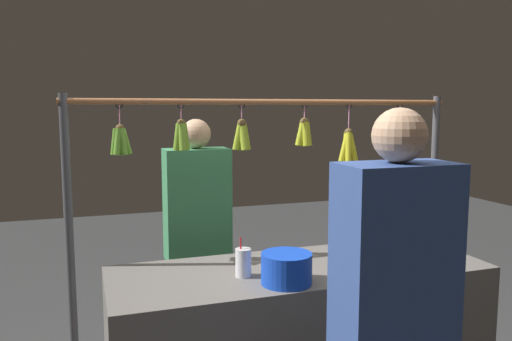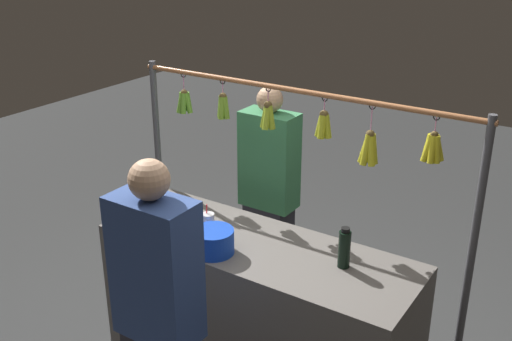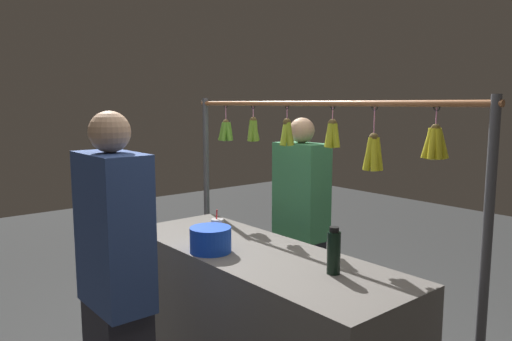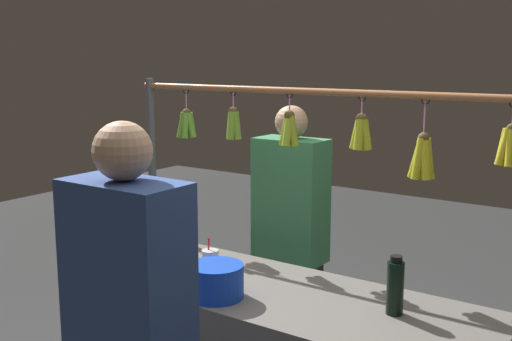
# 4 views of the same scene
# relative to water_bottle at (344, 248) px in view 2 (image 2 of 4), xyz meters

# --- Properties ---
(market_counter) EXTENTS (1.90, 0.67, 0.90)m
(market_counter) POSITION_rel_water_bottle_xyz_m (0.52, 0.06, -0.56)
(market_counter) COLOR #66605B
(market_counter) RESTS_ON ground
(display_rack) EXTENTS (2.25, 0.12, 1.77)m
(display_rack) POSITION_rel_water_bottle_xyz_m (0.50, -0.34, 0.27)
(display_rack) COLOR #4C4C51
(display_rack) RESTS_ON ground
(water_bottle) EXTENTS (0.07, 0.07, 0.23)m
(water_bottle) POSITION_rel_water_bottle_xyz_m (0.00, 0.00, 0.00)
(water_bottle) COLOR black
(water_bottle) RESTS_ON market_counter
(blue_bucket) EXTENTS (0.23, 0.23, 0.14)m
(blue_bucket) POSITION_rel_water_bottle_xyz_m (0.68, 0.26, -0.04)
(blue_bucket) COLOR blue
(blue_bucket) RESTS_ON market_counter
(drink_cup) EXTENTS (0.08, 0.08, 0.19)m
(drink_cup) POSITION_rel_water_bottle_xyz_m (0.83, 0.11, -0.04)
(drink_cup) COLOR silver
(drink_cup) RESTS_ON market_counter
(vendor_person) EXTENTS (0.39, 0.21, 1.63)m
(vendor_person) POSITION_rel_water_bottle_xyz_m (0.89, -0.66, -0.21)
(vendor_person) COLOR #2D2D38
(vendor_person) RESTS_ON ground
(customer_person) EXTENTS (0.40, 0.22, 1.70)m
(customer_person) POSITION_rel_water_bottle_xyz_m (0.53, 0.89, -0.17)
(customer_person) COLOR #2D2D38
(customer_person) RESTS_ON ground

